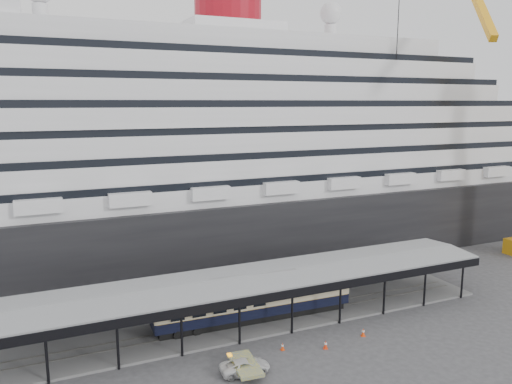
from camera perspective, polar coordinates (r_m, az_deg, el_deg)
ground at (r=51.38m, az=1.63°, el=-16.79°), size 200.00×200.00×0.00m
cruise_ship at (r=76.08m, az=-8.73°, el=6.35°), size 130.00×30.00×43.90m
platform_canopy at (r=54.53m, az=-0.66°, el=-12.39°), size 56.00×9.18×5.30m
port_truck at (r=46.13m, az=-1.26°, el=-19.28°), size 4.57×2.38×1.23m
pullman_carriage at (r=54.60m, az=-0.21°, el=-12.07°), size 22.01×3.52×21.53m
traffic_cone_left at (r=49.89m, az=3.05°, el=-17.21°), size 0.42×0.42×0.73m
traffic_cone_mid at (r=50.49m, az=7.96°, el=-16.88°), size 0.57×0.57×0.83m
traffic_cone_right at (r=53.49m, az=12.15°, el=-15.38°), size 0.55×0.55×0.85m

